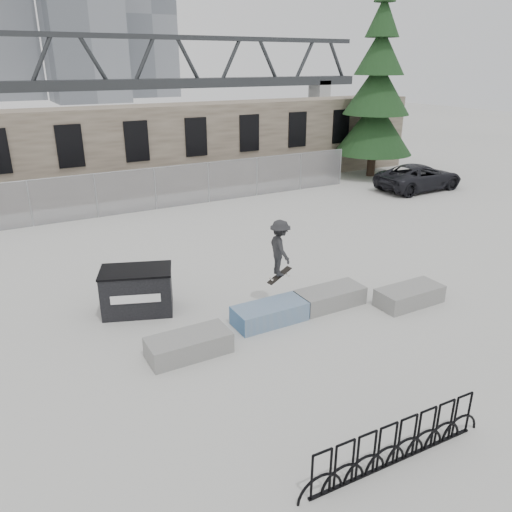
{
  "coord_description": "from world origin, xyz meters",
  "views": [
    {
      "loc": [
        -7.02,
        -10.05,
        6.61
      ],
      "look_at": [
        -0.43,
        1.86,
        1.3
      ],
      "focal_mm": 35.0,
      "sensor_mm": 36.0,
      "label": 1
    }
  ],
  "objects_px": {
    "skateboarder": "(280,248)",
    "spruce_tree": "(377,96)",
    "bike_rack": "(397,443)",
    "planter_center_right": "(330,296)",
    "suv": "(419,177)",
    "dumpster": "(137,291)",
    "planter_center_left": "(270,313)",
    "planter_offset": "(409,295)",
    "planter_far_left": "(189,344)"
  },
  "relations": [
    {
      "from": "skateboarder",
      "to": "spruce_tree",
      "type": "bearing_deg",
      "value": -40.46
    },
    {
      "from": "planter_center_left",
      "to": "planter_offset",
      "type": "bearing_deg",
      "value": -13.93
    },
    {
      "from": "spruce_tree",
      "to": "skateboarder",
      "type": "height_order",
      "value": "spruce_tree"
    },
    {
      "from": "planter_far_left",
      "to": "dumpster",
      "type": "distance_m",
      "value": 2.84
    },
    {
      "from": "suv",
      "to": "planter_center_right",
      "type": "bearing_deg",
      "value": 124.11
    },
    {
      "from": "planter_offset",
      "to": "skateboarder",
      "type": "distance_m",
      "value": 4.13
    },
    {
      "from": "skateboarder",
      "to": "dumpster",
      "type": "bearing_deg",
      "value": 72.29
    },
    {
      "from": "spruce_tree",
      "to": "suv",
      "type": "xyz_separation_m",
      "value": [
        -0.11,
        -4.06,
        -4.05
      ]
    },
    {
      "from": "bike_rack",
      "to": "suv",
      "type": "bearing_deg",
      "value": 43.15
    },
    {
      "from": "planter_far_left",
      "to": "skateboarder",
      "type": "relative_size",
      "value": 1.12
    },
    {
      "from": "planter_offset",
      "to": "spruce_tree",
      "type": "bearing_deg",
      "value": 52.52
    },
    {
      "from": "skateboarder",
      "to": "bike_rack",
      "type": "bearing_deg",
      "value": 176.11
    },
    {
      "from": "planter_offset",
      "to": "planter_center_right",
      "type": "bearing_deg",
      "value": 153.45
    },
    {
      "from": "suv",
      "to": "skateboarder",
      "type": "bearing_deg",
      "value": 119.73
    },
    {
      "from": "planter_offset",
      "to": "dumpster",
      "type": "relative_size",
      "value": 0.9
    },
    {
      "from": "planter_offset",
      "to": "dumpster",
      "type": "distance_m",
      "value": 7.82
    },
    {
      "from": "planter_center_left",
      "to": "planter_center_right",
      "type": "relative_size",
      "value": 1.0
    },
    {
      "from": "planter_far_left",
      "to": "dumpster",
      "type": "relative_size",
      "value": 0.9
    },
    {
      "from": "planter_far_left",
      "to": "spruce_tree",
      "type": "bearing_deg",
      "value": 37.8
    },
    {
      "from": "planter_center_left",
      "to": "spruce_tree",
      "type": "bearing_deg",
      "value": 41.22
    },
    {
      "from": "planter_center_right",
      "to": "dumpster",
      "type": "height_order",
      "value": "dumpster"
    },
    {
      "from": "planter_offset",
      "to": "suv",
      "type": "xyz_separation_m",
      "value": [
        10.71,
        10.06,
        0.43
      ]
    },
    {
      "from": "planter_offset",
      "to": "dumpster",
      "type": "xyz_separation_m",
      "value": [
        -7.05,
        3.36,
        0.37
      ]
    },
    {
      "from": "spruce_tree",
      "to": "skateboarder",
      "type": "distance_m",
      "value": 19.22
    },
    {
      "from": "planter_far_left",
      "to": "planter_center_left",
      "type": "relative_size",
      "value": 1.0
    },
    {
      "from": "dumpster",
      "to": "bike_rack",
      "type": "xyz_separation_m",
      "value": [
        2.27,
        -7.82,
        -0.21
      ]
    },
    {
      "from": "planter_far_left",
      "to": "planter_offset",
      "type": "height_order",
      "value": "same"
    },
    {
      "from": "planter_center_left",
      "to": "skateboarder",
      "type": "xyz_separation_m",
      "value": [
        0.65,
        0.58,
        1.56
      ]
    },
    {
      "from": "dumpster",
      "to": "skateboarder",
      "type": "bearing_deg",
      "value": -5.61
    },
    {
      "from": "bike_rack",
      "to": "spruce_tree",
      "type": "xyz_separation_m",
      "value": [
        15.61,
        18.58,
        4.32
      ]
    },
    {
      "from": "spruce_tree",
      "to": "planter_offset",
      "type": "bearing_deg",
      "value": -127.48
    },
    {
      "from": "planter_center_left",
      "to": "spruce_tree",
      "type": "distance_m",
      "value": 20.37
    },
    {
      "from": "planter_center_right",
      "to": "spruce_tree",
      "type": "xyz_separation_m",
      "value": [
        12.91,
        13.08,
        4.48
      ]
    },
    {
      "from": "planter_offset",
      "to": "spruce_tree",
      "type": "distance_m",
      "value": 18.34
    },
    {
      "from": "bike_rack",
      "to": "skateboarder",
      "type": "bearing_deg",
      "value": 77.77
    },
    {
      "from": "bike_rack",
      "to": "planter_offset",
      "type": "bearing_deg",
      "value": 43.03
    },
    {
      "from": "spruce_tree",
      "to": "suv",
      "type": "bearing_deg",
      "value": -91.61
    },
    {
      "from": "planter_offset",
      "to": "skateboarder",
      "type": "xyz_separation_m",
      "value": [
        -3.47,
        1.61,
        1.56
      ]
    },
    {
      "from": "bike_rack",
      "to": "spruce_tree",
      "type": "bearing_deg",
      "value": 49.97
    },
    {
      "from": "spruce_tree",
      "to": "planter_far_left",
      "type": "bearing_deg",
      "value": -142.2
    },
    {
      "from": "planter_center_left",
      "to": "bike_rack",
      "type": "xyz_separation_m",
      "value": [
        -0.66,
        -5.49,
        0.16
      ]
    },
    {
      "from": "planter_center_left",
      "to": "dumpster",
      "type": "xyz_separation_m",
      "value": [
        -2.93,
        2.34,
        0.37
      ]
    },
    {
      "from": "planter_center_left",
      "to": "bike_rack",
      "type": "distance_m",
      "value": 5.53
    },
    {
      "from": "planter_center_left",
      "to": "planter_center_right",
      "type": "distance_m",
      "value": 2.04
    },
    {
      "from": "planter_offset",
      "to": "bike_rack",
      "type": "bearing_deg",
      "value": -136.97
    },
    {
      "from": "planter_center_right",
      "to": "planter_far_left",
      "type": "bearing_deg",
      "value": -174.1
    },
    {
      "from": "dumpster",
      "to": "spruce_tree",
      "type": "xyz_separation_m",
      "value": [
        17.88,
        10.76,
        4.11
      ]
    },
    {
      "from": "bike_rack",
      "to": "suv",
      "type": "xyz_separation_m",
      "value": [
        15.49,
        14.52,
        0.27
      ]
    },
    {
      "from": "dumpster",
      "to": "spruce_tree",
      "type": "bearing_deg",
      "value": 51.49
    },
    {
      "from": "planter_center_left",
      "to": "bike_rack",
      "type": "height_order",
      "value": "bike_rack"
    }
  ]
}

